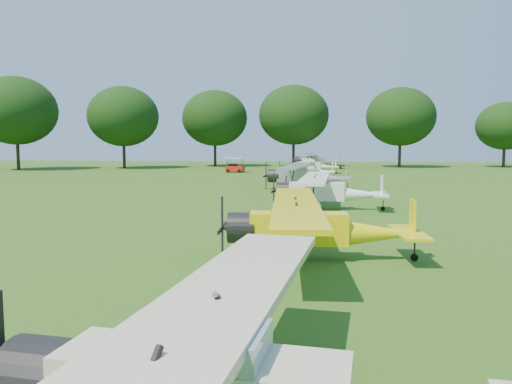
# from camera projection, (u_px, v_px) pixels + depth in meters

# --- Properties ---
(ground) EXTENTS (160.00, 160.00, 0.00)m
(ground) POSITION_uv_depth(u_px,v_px,m) (295.00, 223.00, 23.13)
(ground) COLOR #1C4812
(ground) RESTS_ON ground
(tree_belt) EXTENTS (137.36, 130.27, 14.52)m
(tree_belt) POSITION_uv_depth(u_px,v_px,m) (377.00, 45.00, 22.13)
(tree_belt) COLOR black
(tree_belt) RESTS_ON ground
(aircraft_2) EXTENTS (6.36, 10.12, 1.99)m
(aircraft_2) POSITION_uv_depth(u_px,v_px,m) (314.00, 223.00, 15.64)
(aircraft_2) COLOR yellow
(aircraft_2) RESTS_ON ground
(aircraft_3) EXTENTS (6.36, 10.13, 2.00)m
(aircraft_3) POSITION_uv_depth(u_px,v_px,m) (325.00, 189.00, 27.72)
(aircraft_3) COLOR white
(aircraft_3) RESTS_ON ground
(aircraft_4) EXTENTS (6.89, 10.95, 2.15)m
(aircraft_4) POSITION_uv_depth(u_px,v_px,m) (305.00, 174.00, 39.53)
(aircraft_4) COLOR #BABABE
(aircraft_4) RESTS_ON ground
(aircraft_5) EXTENTS (5.81, 9.26, 1.82)m
(aircraft_5) POSITION_uv_depth(u_px,v_px,m) (305.00, 169.00, 51.04)
(aircraft_5) COLOR white
(aircraft_5) RESTS_ON ground
(aircraft_6) EXTENTS (5.98, 9.52, 1.88)m
(aircraft_6) POSITION_uv_depth(u_px,v_px,m) (312.00, 165.00, 61.22)
(aircraft_6) COLOR white
(aircraft_6) RESTS_ON ground
(aircraft_7) EXTENTS (7.46, 11.85, 2.34)m
(aircraft_7) POSITION_uv_depth(u_px,v_px,m) (316.00, 159.00, 73.44)
(aircraft_7) COLOR #BABABE
(aircraft_7) RESTS_ON ground
(golf_cart) EXTENTS (2.40, 1.72, 1.88)m
(golf_cart) POSITION_uv_depth(u_px,v_px,m) (235.00, 167.00, 63.51)
(golf_cart) COLOR red
(golf_cart) RESTS_ON ground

